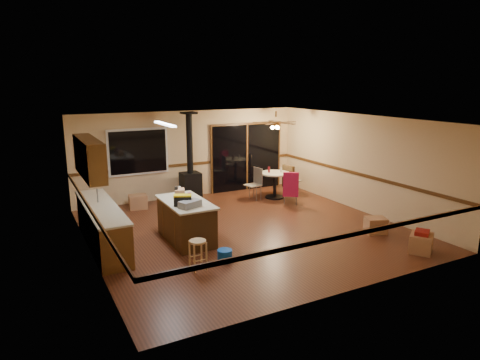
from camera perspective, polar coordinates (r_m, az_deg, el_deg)
floor at (r=10.25m, az=0.79°, el=-6.62°), size 7.00×7.00×0.00m
ceiling at (r=9.69m, az=0.84°, el=8.03°), size 7.00×7.00×0.00m
wall_back at (r=13.01m, az=-6.59°, el=3.45°), size 7.00×0.00×7.00m
wall_front at (r=7.12m, az=14.46°, el=-4.92°), size 7.00×0.00×7.00m
wall_left at (r=8.81m, az=-19.62°, el=-1.83°), size 0.00×7.00×7.00m
wall_right at (r=11.93m, az=15.75°, el=2.18°), size 0.00×7.00×7.00m
chair_rail at (r=9.95m, az=0.80°, el=-1.19°), size 7.00×7.00×0.08m
window at (r=12.45m, az=-13.42°, el=3.69°), size 1.72×0.10×1.32m
sliding_door at (r=13.80m, az=0.89°, el=3.03°), size 2.52×0.10×2.10m
lower_cabinets at (r=9.57m, az=-17.89°, el=-5.98°), size 0.60×3.00×0.86m
countertop at (r=9.44m, az=-18.08°, el=-3.39°), size 0.64×3.04×0.04m
upper_cabinets at (r=9.39m, az=-19.48°, el=2.82°), size 0.35×2.00×0.80m
kitchen_island at (r=9.51m, az=-7.20°, el=-5.41°), size 0.88×1.68×0.90m
wood_stove at (r=12.64m, az=-6.63°, el=0.53°), size 0.55×0.50×2.52m
ceiling_fan at (r=12.61m, az=4.80°, el=7.38°), size 0.24×0.24×0.55m
fluorescent_strip at (r=9.26m, az=-9.99°, el=7.35°), size 0.10×1.20×0.04m
toolbox_grey at (r=8.91m, az=-6.69°, el=-3.18°), size 0.51×0.39×0.14m
toolbox_black at (r=9.05m, az=-7.65°, el=-2.75°), size 0.41×0.31×0.20m
toolbox_yellow_lid at (r=9.02m, az=-7.67°, el=-2.05°), size 0.42×0.32×0.03m
box_on_island at (r=9.67m, az=-8.04°, el=-1.76°), size 0.30×0.35×0.20m
bottle_dark at (r=9.61m, az=-8.48°, el=-1.64°), size 0.08×0.08×0.27m
bottle_pink at (r=9.22m, az=-6.75°, el=-2.35°), size 0.08×0.08×0.23m
bottle_white at (r=10.06m, az=-8.05°, el=-1.28°), size 0.07×0.07×0.16m
bar_stool at (r=8.13m, az=-5.62°, el=-9.90°), size 0.38×0.38×0.57m
blue_bucket at (r=8.48m, az=-2.04°, el=-10.05°), size 0.33×0.33×0.24m
dining_table at (r=12.89m, az=4.66°, el=-0.08°), size 0.90×0.90×0.78m
glass_red at (r=12.82m, az=3.88°, el=1.41°), size 0.08×0.08×0.18m
glass_cream at (r=12.87m, az=5.48°, el=1.33°), size 0.07×0.07×0.13m
chair_left at (r=12.67m, az=2.11°, el=-0.01°), size 0.46×0.45×0.51m
chair_near at (r=12.18m, az=6.79°, el=-0.58°), size 0.61×0.62×0.70m
chair_right at (r=13.17m, az=6.53°, el=0.45°), size 0.52×0.49×0.70m
box_under_window at (r=12.16m, az=-13.43°, el=-2.84°), size 0.53×0.45×0.39m
box_corner_a at (r=9.64m, az=23.00°, el=-7.77°), size 0.65×0.63×0.38m
box_corner_b at (r=10.47m, az=17.64°, el=-5.77°), size 0.56×0.53×0.36m
box_small_red at (r=9.56m, az=23.12°, el=-6.45°), size 0.41×0.40×0.08m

